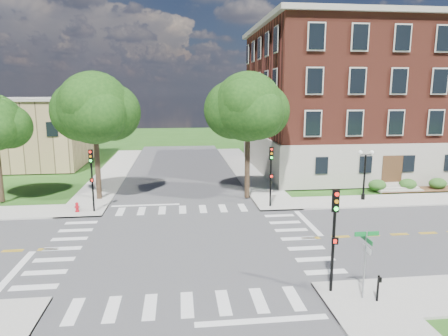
{
  "coord_description": "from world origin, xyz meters",
  "views": [
    {
      "loc": [
        -0.23,
        -23.27,
        9.16
      ],
      "look_at": [
        3.34,
        7.67,
        3.2
      ],
      "focal_mm": 32.0,
      "sensor_mm": 36.0,
      "label": 1
    }
  ],
  "objects": [
    {
      "name": "street_sign_pole",
      "position": [
        7.8,
        -7.69,
        2.31
      ],
      "size": [
        1.1,
        1.1,
        3.1
      ],
      "color": "gray",
      "rests_on": "ground"
    },
    {
      "name": "tree_d",
      "position": [
        5.62,
        9.94,
        7.92
      ],
      "size": [
        5.84,
        5.84,
        10.74
      ],
      "color": "black",
      "rests_on": "ground"
    },
    {
      "name": "crosswalk_east",
      "position": [
        7.2,
        0.0,
        0.0
      ],
      "size": [
        2.2,
        10.2,
        0.02
      ],
      "primitive_type": null,
      "color": "silver",
      "rests_on": "ground"
    },
    {
      "name": "tree_c",
      "position": [
        -7.09,
        11.03,
        7.83
      ],
      "size": [
        6.01,
        6.01,
        10.74
      ],
      "color": "black",
      "rests_on": "ground"
    },
    {
      "name": "traffic_signal_ne",
      "position": [
        7.0,
        7.01,
        3.19
      ],
      "size": [
        0.34,
        0.38,
        4.8
      ],
      "color": "black",
      "rests_on": "ground"
    },
    {
      "name": "sidewalk_ne",
      "position": [
        15.38,
        15.38,
        0.06
      ],
      "size": [
        34.0,
        34.0,
        0.12
      ],
      "color": "#9E9B93",
      "rests_on": "ground"
    },
    {
      "name": "push_button_post",
      "position": [
        8.31,
        -8.05,
        0.8
      ],
      "size": [
        0.14,
        0.21,
        1.2
      ],
      "color": "black",
      "rests_on": "ground"
    },
    {
      "name": "traffic_signal_nw",
      "position": [
        -6.78,
        7.19,
        3.19
      ],
      "size": [
        0.38,
        0.46,
        4.8
      ],
      "color": "black",
      "rests_on": "ground"
    },
    {
      "name": "sidewalk_nw",
      "position": [
        -15.38,
        15.38,
        0.06
      ],
      "size": [
        34.0,
        34.0,
        0.12
      ],
      "color": "#9E9B93",
      "rests_on": "ground"
    },
    {
      "name": "fire_hydrant",
      "position": [
        -8.03,
        7.2,
        0.46
      ],
      "size": [
        0.35,
        0.35,
        0.75
      ],
      "color": "#A60C16",
      "rests_on": "ground"
    },
    {
      "name": "ground",
      "position": [
        0.0,
        0.0,
        0.0
      ],
      "size": [
        160.0,
        160.0,
        0.0
      ],
      "primitive_type": "plane",
      "color": "#245016",
      "rests_on": "ground"
    },
    {
      "name": "traffic_signal_se",
      "position": [
        6.63,
        -6.92,
        3.19
      ],
      "size": [
        0.37,
        0.44,
        4.8
      ],
      "color": "black",
      "rests_on": "ground"
    },
    {
      "name": "twin_lamp_west",
      "position": [
        15.36,
        8.12,
        2.52
      ],
      "size": [
        1.36,
        0.36,
        4.23
      ],
      "color": "black",
      "rests_on": "ground"
    },
    {
      "name": "road_ns",
      "position": [
        0.0,
        0.0,
        0.01
      ],
      "size": [
        12.0,
        90.0,
        0.01
      ],
      "primitive_type": "cube",
      "color": "#3D3D3F",
      "rests_on": "ground"
    },
    {
      "name": "stop_bar_east",
      "position": [
        8.8,
        3.0,
        0.0
      ],
      "size": [
        0.4,
        5.5,
        0.0
      ],
      "primitive_type": "cube",
      "color": "silver",
      "rests_on": "ground"
    },
    {
      "name": "secondary_building",
      "position": [
        -22.0,
        30.0,
        4.28
      ],
      "size": [
        20.4,
        15.4,
        8.3
      ],
      "color": "#937D51",
      "rests_on": "ground"
    },
    {
      "name": "road_ew",
      "position": [
        0.0,
        0.0,
        0.01
      ],
      "size": [
        90.0,
        12.0,
        0.01
      ],
      "primitive_type": "cube",
      "color": "#3D3D3F",
      "rests_on": "ground"
    },
    {
      "name": "main_building",
      "position": [
        24.0,
        21.99,
        8.34
      ],
      "size": [
        30.6,
        22.4,
        16.5
      ],
      "color": "#9E998C",
      "rests_on": "ground"
    }
  ]
}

